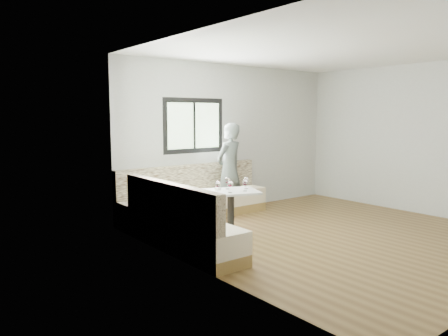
{
  "coord_description": "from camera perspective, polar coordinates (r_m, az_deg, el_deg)",
  "views": [
    {
      "loc": [
        -5.37,
        -4.12,
        1.84
      ],
      "look_at": [
        -1.21,
        1.2,
        1.02
      ],
      "focal_mm": 35.0,
      "sensor_mm": 36.0,
      "label": 1
    }
  ],
  "objects": [
    {
      "name": "room",
      "position": [
        6.77,
        13.55,
        3.11
      ],
      "size": [
        5.01,
        5.01,
        2.81
      ],
      "color": "brown",
      "rests_on": "ground"
    },
    {
      "name": "banquette",
      "position": [
        7.05,
        -4.57,
        -5.46
      ],
      "size": [
        2.9,
        2.8,
        0.95
      ],
      "color": "olive",
      "rests_on": "ground"
    },
    {
      "name": "table",
      "position": [
        6.85,
        0.89,
        -4.34
      ],
      "size": [
        0.99,
        0.88,
        0.67
      ],
      "rotation": [
        0.0,
        0.0,
        -0.36
      ],
      "color": "black",
      "rests_on": "ground"
    },
    {
      "name": "person",
      "position": [
        8.06,
        0.69,
        -0.14
      ],
      "size": [
        0.7,
        0.54,
        1.7
      ],
      "primitive_type": "imported",
      "rotation": [
        0.0,
        0.0,
        3.38
      ],
      "color": "#535C58",
      "rests_on": "ground"
    },
    {
      "name": "olive_ramekin",
      "position": [
        6.87,
        -0.8,
        -2.71
      ],
      "size": [
        0.1,
        0.1,
        0.04
      ],
      "color": "white",
      "rests_on": "table"
    },
    {
      "name": "wine_glass_a",
      "position": [
        6.56,
        -0.79,
        -2.18
      ],
      "size": [
        0.09,
        0.09,
        0.19
      ],
      "color": "white",
      "rests_on": "table"
    },
    {
      "name": "wine_glass_b",
      "position": [
        6.6,
        0.82,
        -2.12
      ],
      "size": [
        0.09,
        0.09,
        0.19
      ],
      "color": "white",
      "rests_on": "table"
    },
    {
      "name": "wine_glass_c",
      "position": [
        6.75,
        2.77,
        -1.93
      ],
      "size": [
        0.09,
        0.09,
        0.19
      ],
      "color": "white",
      "rests_on": "table"
    },
    {
      "name": "wine_glass_d",
      "position": [
        6.92,
        0.47,
        -1.69
      ],
      "size": [
        0.09,
        0.09,
        0.19
      ],
      "color": "white",
      "rests_on": "table"
    },
    {
      "name": "wine_glass_e",
      "position": [
        6.96,
        2.9,
        -1.65
      ],
      "size": [
        0.09,
        0.09,
        0.19
      ],
      "color": "white",
      "rests_on": "table"
    }
  ]
}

